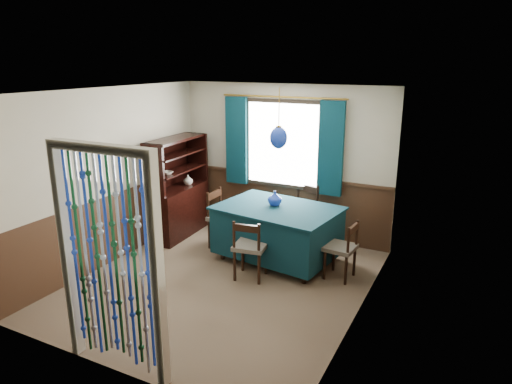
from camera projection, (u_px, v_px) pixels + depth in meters
The scene contains 22 objects.
floor at pixel (223, 282), 6.07m from camera, with size 4.00×4.00×0.00m, color brown.
ceiling at pixel (218, 91), 5.38m from camera, with size 4.00×4.00×0.00m, color silver.
wall_back at pixel (284, 162), 7.44m from camera, with size 3.60×3.60×0.00m, color #B8AE96.
wall_front at pixel (103, 249), 4.01m from camera, with size 3.60×3.60×0.00m, color #B8AE96.
wall_left at pixel (112, 177), 6.50m from camera, with size 4.00×4.00×0.00m, color #B8AE96.
wall_right at pixel (363, 213), 4.95m from camera, with size 4.00×4.00×0.00m, color #B8AE96.
wainscot_back at pixel (283, 206), 7.64m from camera, with size 3.60×3.60×0.00m, color #3C2517.
wainscot_front at pixel (112, 323), 4.23m from camera, with size 3.60×3.60×0.00m, color #3C2517.
wainscot_left at pixel (118, 226), 6.70m from camera, with size 4.00×4.00×0.00m, color #3C2517.
wainscot_right at pixel (357, 276), 5.16m from camera, with size 4.00×4.00×0.00m, color #3C2517.
window at pixel (283, 144), 7.31m from camera, with size 1.32×0.12×1.42m, color black.
doorway at pixel (110, 267), 4.12m from camera, with size 1.16×0.12×2.18m, color silver, non-canonical shape.
dining_table at pixel (277, 230), 6.64m from camera, with size 1.83×1.38×0.82m.
chair_near at pixel (250, 247), 6.07m from camera, with size 0.48×0.46×0.85m.
chair_far at pixel (300, 213), 7.27m from camera, with size 0.60×0.59×0.96m.
chair_left at pixel (223, 217), 7.14m from camera, with size 0.43×0.45×0.91m.
chair_right at pixel (342, 248), 6.09m from camera, with size 0.41×0.43×0.81m.
sideboard at pixel (178, 201), 7.62m from camera, with size 0.50×1.28×1.65m.
pendant_lamp at pixel (279, 138), 6.26m from camera, with size 0.24×0.24×0.83m.
vase_table at pixel (275, 199), 6.60m from camera, with size 0.19×0.19×0.20m, color navy.
bowl_shelf at pixel (167, 173), 7.15m from camera, with size 0.19×0.19×0.05m, color beige.
vase_sideboard at pixel (188, 179), 7.69m from camera, with size 0.18×0.18×0.19m, color beige.
Camera 1 is at (2.87, -4.71, 2.85)m, focal length 32.00 mm.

